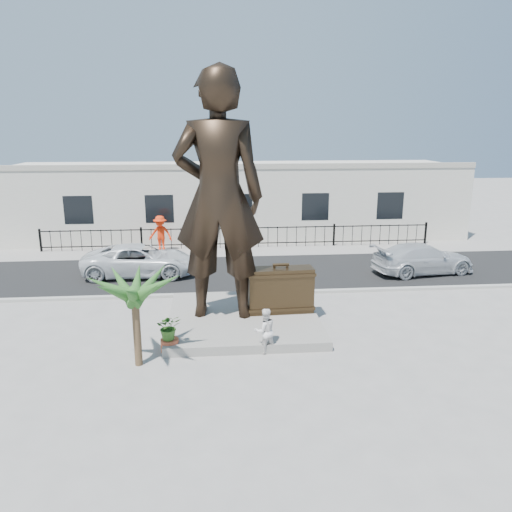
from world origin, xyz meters
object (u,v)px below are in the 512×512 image
at_px(car_white, 140,260).
at_px(tourist, 265,331).
at_px(statue, 219,197).
at_px(suitcase, 281,290).

bearing_deg(car_white, tourist, -149.75).
bearing_deg(tourist, statue, -77.20).
bearing_deg(suitcase, car_white, 131.27).
bearing_deg(statue, tourist, 122.33).
distance_m(tourist, car_white, 9.97).
xyz_separation_m(statue, tourist, (1.30, -2.59, -3.75)).
distance_m(statue, car_white, 8.00).
distance_m(suitcase, tourist, 2.81).
xyz_separation_m(suitcase, car_white, (-5.75, 6.01, -0.38)).
bearing_deg(tourist, car_white, -74.31).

